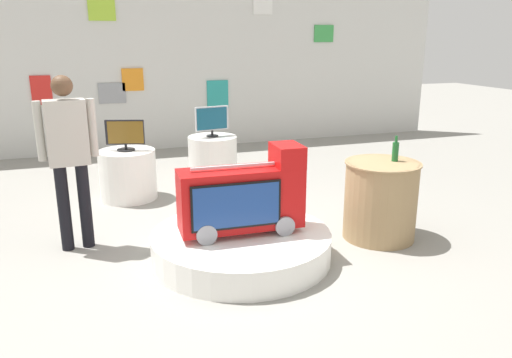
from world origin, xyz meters
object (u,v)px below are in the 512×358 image
(novelty_firetruck_tv, at_px, (244,198))
(tv_on_center_rear, at_px, (212,120))
(display_pedestal_center_rear, at_px, (213,158))
(main_display_pedestal, at_px, (241,245))
(shopper_browsing_near_truck, at_px, (69,150))
(side_table_round, at_px, (380,200))
(tv_on_left_rear, at_px, (125,135))
(bottle_on_side_table, at_px, (395,151))
(display_pedestal_left_rear, at_px, (128,175))

(novelty_firetruck_tv, height_order, tv_on_center_rear, novelty_firetruck_tv)
(display_pedestal_center_rear, distance_m, tv_on_center_rear, 0.58)
(main_display_pedestal, relative_size, shopper_browsing_near_truck, 1.00)
(display_pedestal_center_rear, bearing_deg, tv_on_center_rear, -99.32)
(display_pedestal_center_rear, distance_m, side_table_round, 3.02)
(tv_on_left_rear, bearing_deg, side_table_round, -42.80)
(side_table_round, bearing_deg, tv_on_left_rear, 137.20)
(tv_on_left_rear, xyz_separation_m, display_pedestal_center_rear, (1.29, 0.56, -0.54))
(display_pedestal_center_rear, bearing_deg, novelty_firetruck_tv, -98.05)
(novelty_firetruck_tv, distance_m, display_pedestal_center_rear, 2.88)
(tv_on_left_rear, height_order, tv_on_center_rear, tv_on_center_rear)
(display_pedestal_center_rear, bearing_deg, bottle_on_side_table, -65.52)
(novelty_firetruck_tv, xyz_separation_m, tv_on_left_rear, (-0.89, 2.28, 0.25))
(main_display_pedestal, xyz_separation_m, display_pedestal_left_rear, (-0.87, 2.28, 0.19))
(novelty_firetruck_tv, distance_m, display_pedestal_left_rear, 2.47)
(main_display_pedestal, distance_m, tv_on_center_rear, 2.96)
(display_pedestal_left_rear, height_order, shopper_browsing_near_truck, shopper_browsing_near_truck)
(main_display_pedestal, xyz_separation_m, tv_on_left_rear, (-0.87, 2.28, 0.73))
(tv_on_center_rear, xyz_separation_m, bottle_on_side_table, (1.27, -2.79, 0.04))
(bottle_on_side_table, bearing_deg, main_display_pedestal, -178.56)
(display_pedestal_left_rear, relative_size, tv_on_left_rear, 1.53)
(tv_on_center_rear, relative_size, bottle_on_side_table, 1.92)
(display_pedestal_center_rear, xyz_separation_m, bottle_on_side_table, (1.27, -2.79, 0.61))
(display_pedestal_left_rear, xyz_separation_m, tv_on_center_rear, (1.29, 0.55, 0.58))
(novelty_firetruck_tv, distance_m, tv_on_left_rear, 2.46)
(tv_on_left_rear, distance_m, tv_on_center_rear, 1.41)
(tv_on_left_rear, height_order, shopper_browsing_near_truck, shopper_browsing_near_truck)
(main_display_pedestal, relative_size, bottle_on_side_table, 6.47)
(display_pedestal_center_rear, distance_m, shopper_browsing_near_truck, 2.90)
(tv_on_center_rear, bearing_deg, tv_on_left_rear, -156.80)
(tv_on_left_rear, height_order, display_pedestal_center_rear, tv_on_left_rear)
(display_pedestal_left_rear, distance_m, tv_on_left_rear, 0.54)
(side_table_round, relative_size, bottle_on_side_table, 3.10)
(tv_on_left_rear, bearing_deg, shopper_browsing_near_truck, -113.31)
(bottle_on_side_table, bearing_deg, side_table_round, -177.05)
(tv_on_left_rear, bearing_deg, novelty_firetruck_tv, -68.71)
(main_display_pedestal, bearing_deg, bottle_on_side_table, 1.44)
(display_pedestal_left_rear, height_order, tv_on_left_rear, tv_on_left_rear)
(side_table_round, xyz_separation_m, shopper_browsing_near_truck, (-3.06, 0.75, 0.60))
(main_display_pedestal, height_order, side_table_round, side_table_round)
(display_pedestal_left_rear, distance_m, bottle_on_side_table, 3.46)
(display_pedestal_left_rear, xyz_separation_m, tv_on_left_rear, (0.00, -0.00, 0.54))
(novelty_firetruck_tv, xyz_separation_m, shopper_browsing_near_truck, (-1.53, 0.79, 0.41))
(novelty_firetruck_tv, relative_size, bottle_on_side_table, 4.41)
(tv_on_left_rear, xyz_separation_m, tv_on_center_rear, (1.29, 0.55, 0.04))
(bottle_on_side_table, height_order, shopper_browsing_near_truck, shopper_browsing_near_truck)
(side_table_round, bearing_deg, shopper_browsing_near_truck, 166.27)
(main_display_pedestal, distance_m, display_pedestal_center_rear, 2.87)
(main_display_pedestal, height_order, shopper_browsing_near_truck, shopper_browsing_near_truck)
(display_pedestal_left_rear, bearing_deg, side_table_round, -42.84)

